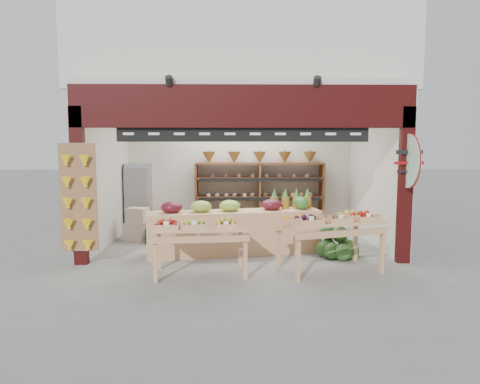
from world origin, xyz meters
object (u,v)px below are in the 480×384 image
object	(u,v)px
refrigerator	(139,197)
mid_counter	(234,230)
display_table_right	(330,223)
back_shelving	(259,182)
watermelon_pile	(338,246)
cardboard_stack	(147,229)
display_table_left	(194,229)

from	to	relation	value
refrigerator	mid_counter	distance (m)	3.20
mid_counter	display_table_right	size ratio (longest dim) A/B	1.87
display_table_right	mid_counter	bearing A→B (deg)	142.25
back_shelving	watermelon_pile	world-z (taller)	back_shelving
cardboard_stack	watermelon_pile	xyz separation A→B (m)	(3.71, -1.41, -0.05)
cardboard_stack	mid_counter	world-z (taller)	mid_counter
display_table_right	display_table_left	bearing A→B (deg)	-176.10
back_shelving	watermelon_pile	distance (m)	3.05
mid_counter	cardboard_stack	bearing A→B (deg)	149.28
cardboard_stack	watermelon_pile	world-z (taller)	cardboard_stack
back_shelving	display_table_right	bearing A→B (deg)	-75.33
display_table_right	cardboard_stack	bearing A→B (deg)	145.95
back_shelving	cardboard_stack	bearing A→B (deg)	-154.03
cardboard_stack	refrigerator	bearing A→B (deg)	109.86
mid_counter	display_table_left	size ratio (longest dim) A/B	2.16
mid_counter	display_table_right	xyz separation A→B (m)	(1.52, -1.17, 0.34)
back_shelving	refrigerator	xyz separation A→B (m)	(-2.86, -0.04, -0.36)
back_shelving	cardboard_stack	world-z (taller)	back_shelving
cardboard_stack	display_table_left	bearing A→B (deg)	-63.47
mid_counter	display_table_left	world-z (taller)	mid_counter
mid_counter	watermelon_pile	world-z (taller)	mid_counter
cardboard_stack	mid_counter	bearing A→B (deg)	-30.72
back_shelving	display_table_left	distance (m)	3.83
back_shelving	display_table_right	xyz separation A→B (m)	(0.90, -3.45, -0.38)
display_table_left	watermelon_pile	bearing A→B (deg)	21.71
mid_counter	display_table_right	bearing A→B (deg)	-37.75
mid_counter	watermelon_pile	bearing A→B (deg)	-9.77
refrigerator	display_table_right	distance (m)	5.09
mid_counter	watermelon_pile	size ratio (longest dim) A/B	4.14
back_shelving	refrigerator	bearing A→B (deg)	-179.26
display_table_left	display_table_right	world-z (taller)	display_table_right
mid_counter	back_shelving	bearing A→B (deg)	75.02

